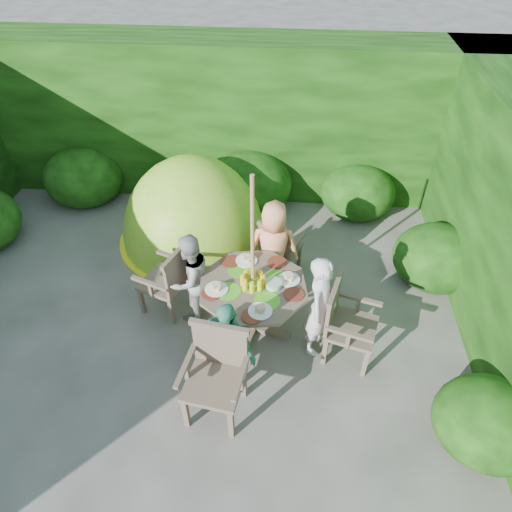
# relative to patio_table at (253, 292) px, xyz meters

# --- Properties ---
(ground) EXTENTS (60.00, 60.00, 0.00)m
(ground) POSITION_rel_patio_table_xyz_m (-0.94, -0.64, -0.64)
(ground) COLOR #4B4843
(ground) RESTS_ON ground
(hedge_enclosure) EXTENTS (9.00, 9.00, 2.50)m
(hedge_enclosure) POSITION_rel_patio_table_xyz_m (-0.94, 0.69, 0.61)
(hedge_enclosure) COLOR black
(hedge_enclosure) RESTS_ON ground
(patio_table) EXTENTS (1.58, 1.58, 0.91)m
(patio_table) POSITION_rel_patio_table_xyz_m (0.00, 0.00, 0.00)
(patio_table) COLOR #483B2F
(patio_table) RESTS_ON ground
(parasol_pole) EXTENTS (0.05, 0.05, 2.20)m
(parasol_pole) POSITION_rel_patio_table_xyz_m (-0.00, 0.00, 0.46)
(parasol_pole) COLOR #9A693D
(parasol_pole) RESTS_ON ground
(garden_chair_right) EXTENTS (0.67, 0.72, 0.99)m
(garden_chair_right) POSITION_rel_patio_table_xyz_m (1.06, -0.26, -0.11)
(garden_chair_right) COLOR #483B2F
(garden_chair_right) RESTS_ON ground
(garden_chair_left) EXTENTS (0.68, 0.72, 0.97)m
(garden_chair_left) POSITION_rel_patio_table_xyz_m (-1.07, 0.25, -0.12)
(garden_chair_left) COLOR #483B2F
(garden_chair_left) RESTS_ON ground
(garden_chair_back) EXTENTS (0.66, 0.62, 0.86)m
(garden_chair_back) POSITION_rel_patio_table_xyz_m (0.25, 1.08, -0.18)
(garden_chair_back) COLOR #483B2F
(garden_chair_back) RESTS_ON ground
(garden_chair_front) EXTENTS (0.69, 0.64, 1.03)m
(garden_chair_front) POSITION_rel_patio_table_xyz_m (-0.27, -1.06, -0.09)
(garden_chair_front) COLOR #483B2F
(garden_chair_front) RESTS_ON ground
(child_right) EXTENTS (0.48, 0.58, 1.35)m
(child_right) POSITION_rel_patio_table_xyz_m (0.77, -0.19, 0.04)
(child_right) COLOR silver
(child_right) RESTS_ON ground
(child_left) EXTENTS (0.72, 0.75, 1.23)m
(child_left) POSITION_rel_patio_table_xyz_m (-0.78, 0.19, -0.02)
(child_left) COLOR #A4A49F
(child_left) RESTS_ON ground
(child_back) EXTENTS (0.66, 0.43, 1.35)m
(child_back) POSITION_rel_patio_table_xyz_m (0.19, 0.78, 0.04)
(child_back) COLOR #F19063
(child_back) RESTS_ON ground
(child_front) EXTENTS (0.76, 0.64, 1.22)m
(child_front) POSITION_rel_patio_table_xyz_m (-0.20, -0.78, -0.03)
(child_front) COLOR #439D7B
(child_front) RESTS_ON ground
(dome_tent) EXTENTS (2.73, 2.73, 2.63)m
(dome_tent) POSITION_rel_patio_table_xyz_m (-1.07, 1.75, -0.64)
(dome_tent) COLOR #80B522
(dome_tent) RESTS_ON ground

